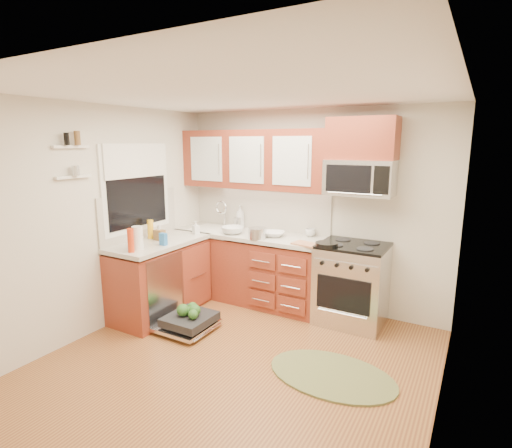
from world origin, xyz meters
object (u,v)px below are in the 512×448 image
Objects in this scene: dishwasher at (187,322)px; cutting_board at (306,244)px; microwave at (360,178)px; rug at (332,375)px; sink at (215,238)px; range at (352,284)px; paper_towel_roll at (138,238)px; upper_cabinets at (253,159)px; stock_pot at (257,233)px; skillet at (327,245)px; bowl_a at (274,234)px; cup at (310,233)px; bowl_b at (233,230)px.

dishwasher is 2.32× the size of cutting_board.
microwave is 2.15m from rug.
sink is (-1.93, -0.13, -0.90)m from microwave.
sink is at bearing -179.70° from range.
paper_towel_roll reaches higher than range.
upper_cabinets is 0.99m from stock_pot.
sink is at bearing 109.20° from dishwasher.
range is at bearing 32.60° from paper_towel_roll.
dishwasher is 0.59× the size of rug.
skillet is at bearing -8.59° from cutting_board.
microwave is 2.88× the size of bowl_a.
stock_pot reaches higher than range.
upper_cabinets is at bearing 140.00° from rug.
stock_pot is at bearing -169.61° from range.
stock_pot reaches higher than rug.
microwave reaches higher than paper_towel_roll.
bowl_a is at bearing -149.59° from cup.
paper_towel_roll reaches higher than dishwasher.
stock_pot is (-0.91, 0.04, 0.02)m from skillet.
cup is at bearing 170.85° from microwave.
bowl_b is at bearing 174.95° from skillet.
stock_pot is 0.85× the size of bowl_a.
sink is 0.53× the size of rug.
microwave is 0.96m from cup.
cup is at bearing 160.49° from range.
paper_towel_roll is at bearing -95.18° from sink.
cutting_board is (-0.69, 0.98, 0.93)m from rug.
range is at bearing 22.78° from cutting_board.
cup reaches higher than bowl_b.
range is 0.83m from cup.
sink is at bearing 161.67° from bowl_b.
sink is at bearing -170.03° from cup.
bowl_a reaches higher than dishwasher.
stock_pot is 1.79× the size of cup.
paper_towel_roll reaches higher than stock_pot.
microwave reaches higher than bowl_b.
sink is 2.11× the size of bowl_b.
microwave is 3.38× the size of stock_pot.
bowl_a is at bearing 56.80° from stock_pot.
upper_cabinets is 1.99m from range.
microwave reaches higher than bowl_a.
skillet is (1.30, 0.88, 0.87)m from dishwasher.
cup is at bearing 9.97° from sink.
cutting_board is (1.04, 0.92, 0.84)m from dishwasher.
stock_pot is at bearing 50.63° from paper_towel_roll.
paper_towel_roll reaches higher than bowl_a.
microwave reaches higher than cutting_board.
cup is at bearing 129.38° from skillet.
bowl_a is 2.10× the size of cup.
range is 0.71m from cutting_board.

